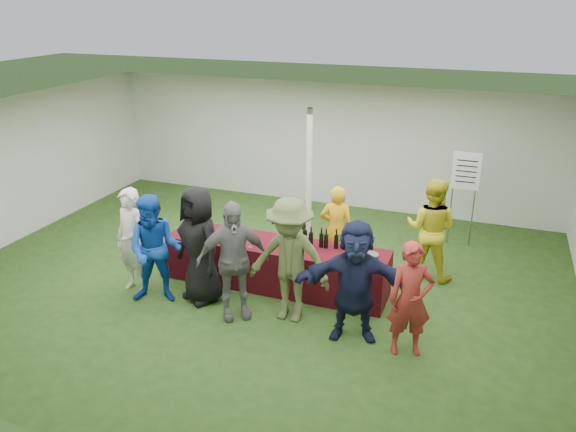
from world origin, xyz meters
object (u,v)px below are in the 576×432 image
at_px(serving_table, 276,265).
at_px(customer_4, 290,261).
at_px(customer_1, 155,250).
at_px(customer_6, 410,300).
at_px(customer_2, 199,245).
at_px(customer_3, 233,261).
at_px(customer_0, 132,241).
at_px(customer_5, 355,281).
at_px(dump_bucket, 371,259).
at_px(staff_pourer, 336,230).
at_px(wine_list_sign, 465,178).
at_px(staff_back, 431,229).

bearing_deg(serving_table, customer_4, -57.36).
xyz_separation_m(customer_1, customer_6, (3.82, -0.02, -0.07)).
bearing_deg(customer_2, customer_3, 7.20).
height_order(customer_0, customer_5, customer_5).
height_order(dump_bucket, customer_5, customer_5).
height_order(serving_table, customer_3, customer_3).
height_order(staff_pourer, customer_3, customer_3).
bearing_deg(customer_2, dump_bucket, 41.45).
distance_m(wine_list_sign, customer_2, 5.03).
bearing_deg(serving_table, customer_1, -145.24).
xyz_separation_m(dump_bucket, customer_0, (-3.62, -0.70, 0.02)).
xyz_separation_m(customer_3, customer_4, (0.79, 0.21, 0.04)).
bearing_deg(customer_0, dump_bucket, 25.43).
relative_size(wine_list_sign, staff_pourer, 1.17).
bearing_deg(customer_5, dump_bucket, 72.90).
relative_size(dump_bucket, customer_5, 0.13).
xyz_separation_m(staff_back, customer_3, (-2.50, -2.26, 0.03)).
height_order(customer_1, customer_6, customer_1).
distance_m(staff_back, customer_0, 4.79).
distance_m(dump_bucket, customer_0, 3.69).
height_order(staff_pourer, customer_0, customer_0).
relative_size(serving_table, customer_2, 1.96).
height_order(staff_pourer, customer_2, customer_2).
distance_m(staff_back, customer_2, 3.75).
relative_size(customer_4, customer_6, 1.19).
distance_m(dump_bucket, customer_4, 1.21).
xyz_separation_m(serving_table, staff_pourer, (0.76, 0.83, 0.40)).
bearing_deg(customer_5, customer_6, -21.32).
xyz_separation_m(dump_bucket, customer_2, (-2.50, -0.57, 0.08)).
distance_m(customer_5, customer_6, 0.77).
xyz_separation_m(customer_0, customer_1, (0.51, -0.14, 0.00)).
distance_m(staff_back, customer_4, 2.66).
bearing_deg(customer_6, staff_back, 71.63).
relative_size(customer_1, customer_6, 1.09).
bearing_deg(serving_table, dump_bucket, -7.96).
xyz_separation_m(staff_back, customer_4, (-1.71, -2.04, 0.07)).
xyz_separation_m(wine_list_sign, customer_0, (-4.68, -3.65, -0.46)).
xyz_separation_m(serving_table, customer_1, (-1.54, -1.07, 0.48)).
relative_size(staff_pourer, customer_2, 0.84).
distance_m(serving_table, customer_2, 1.34).
bearing_deg(customer_4, staff_back, 50.82).
bearing_deg(customer_6, wine_list_sign, 65.50).
distance_m(staff_pourer, customer_6, 2.46).
height_order(staff_pourer, customer_5, customer_5).
distance_m(staff_back, customer_3, 3.37).
xyz_separation_m(staff_back, customer_5, (-0.73, -2.18, -0.00)).
bearing_deg(customer_1, customer_2, 5.88).
xyz_separation_m(serving_table, customer_3, (-0.25, -1.06, 0.52)).
bearing_deg(customer_0, serving_table, 38.71).
bearing_deg(customer_2, staff_pourer, 72.51).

